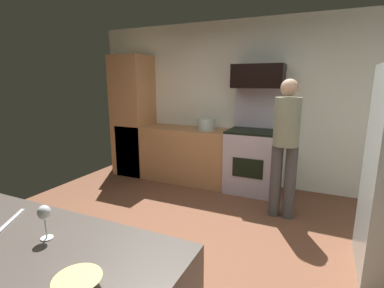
# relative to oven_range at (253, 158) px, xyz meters

# --- Properties ---
(ground_plane) EXTENTS (5.20, 4.80, 0.02)m
(ground_plane) POSITION_rel_oven_range_xyz_m (-0.29, -1.98, -0.53)
(ground_plane) COLOR brown
(wall_back) EXTENTS (5.20, 0.12, 2.60)m
(wall_back) POSITION_rel_oven_range_xyz_m (-0.29, 0.36, 0.78)
(wall_back) COLOR white
(wall_back) RESTS_ON ground
(lower_cabinet_run) EXTENTS (2.40, 0.60, 0.90)m
(lower_cabinet_run) POSITION_rel_oven_range_xyz_m (-1.19, 0.00, -0.07)
(lower_cabinet_run) COLOR tan
(lower_cabinet_run) RESTS_ON ground
(cabinet_column) EXTENTS (0.60, 0.60, 2.10)m
(cabinet_column) POSITION_rel_oven_range_xyz_m (-2.19, 0.00, 0.53)
(cabinet_column) COLOR tan
(cabinet_column) RESTS_ON ground
(oven_range) EXTENTS (0.76, 0.65, 1.57)m
(oven_range) POSITION_rel_oven_range_xyz_m (0.00, 0.00, 0.00)
(oven_range) COLOR #BEB1C1
(oven_range) RESTS_ON ground
(microwave) EXTENTS (0.74, 0.38, 0.34)m
(microwave) POSITION_rel_oven_range_xyz_m (0.00, 0.08, 1.22)
(microwave) COLOR black
(microwave) RESTS_ON oven_range
(person_cook) EXTENTS (0.31, 0.30, 1.70)m
(person_cook) POSITION_rel_oven_range_xyz_m (0.53, -0.73, 0.43)
(person_cook) COLOR #444444
(person_cook) RESTS_ON ground
(mixing_bowl_small) EXTENTS (0.18, 0.18, 0.05)m
(mixing_bowl_small) POSITION_rel_oven_range_xyz_m (0.12, -3.56, 0.41)
(mixing_bowl_small) COLOR #E3C86E
(mixing_bowl_small) RESTS_ON counter_island
(wine_glass_far) EXTENTS (0.06, 0.06, 0.18)m
(wine_glass_far) POSITION_rel_oven_range_xyz_m (-0.30, -3.35, 0.51)
(wine_glass_far) COLOR silver
(wine_glass_far) RESTS_ON counter_island
(knife_chef) EXTENTS (0.16, 0.25, 0.01)m
(knife_chef) POSITION_rel_oven_range_xyz_m (-0.64, -3.30, 0.38)
(knife_chef) COLOR #B7BABF
(knife_chef) RESTS_ON counter_island
(stock_pot) EXTENTS (0.30, 0.30, 0.18)m
(stock_pot) POSITION_rel_oven_range_xyz_m (-0.78, 0.00, 0.47)
(stock_pot) COLOR #B0C4BD
(stock_pot) RESTS_ON lower_cabinet_run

